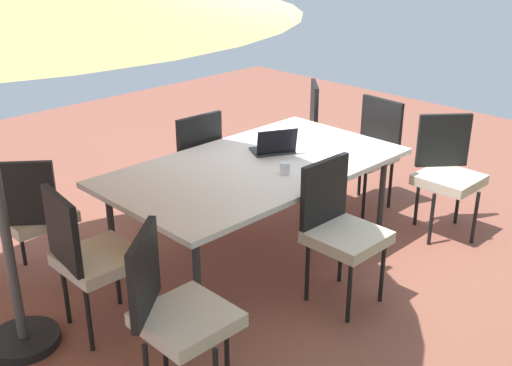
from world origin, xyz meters
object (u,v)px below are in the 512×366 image
Objects in this scene: chair_north at (340,226)px; chair_southwest at (299,126)px; chair_west at (369,148)px; chair_south at (190,160)px; dining_table at (256,170)px; laptop at (274,147)px; chair_east at (89,253)px; chair_northeast at (174,309)px; cup at (285,168)px; chair_northwest at (447,170)px; chair_southeast at (32,212)px.

chair_north is 1.00× the size of chair_southwest.
chair_west and chair_south have the same top height.
dining_table is 1.39m from chair_west.
chair_south reaches higher than laptop.
chair_south reaches higher than dining_table.
chair_south is 1.68m from chair_east.
chair_northeast is 2.47× the size of laptop.
cup is at bearing 86.30° from chair_north.
chair_northwest and chair_east have the same top height.
cup is (-1.40, 1.10, 0.25)m from chair_southeast.
chair_southeast is 2.47× the size of laptop.
chair_north reaches higher than laptop.
chair_southwest is at bearing -139.71° from chair_southeast.
chair_southeast reaches higher than dining_table.
chair_east is at bearing 32.30° from chair_south.
chair_southwest is (-0.04, -1.66, 0.00)m from chair_northwest.
cup is at bearing -94.68° from chair_east.
chair_east is at bearing 149.52° from chair_north.
chair_west is 1.61m from chair_south.
chair_south is at bearing 9.54° from chair_northeast.
chair_southeast is (2.79, -1.63, 0.00)m from chair_northwest.
chair_south and chair_northeast have the same top height.
dining_table is at bearing 42.25° from laptop.
dining_table is 2.31× the size of chair_south.
chair_east reaches higher than cup.
chair_south is 1.44m from chair_southeast.
chair_south is (1.36, -1.65, 0.00)m from chair_northwest.
cup is at bearing 92.15° from dining_table.
chair_east is at bearing -11.73° from cup.
chair_northeast is (0.02, 1.64, 0.00)m from chair_southeast.
chair_west is 1.00× the size of chair_east.
chair_northwest is at bearing 159.28° from cup.
chair_southeast is (1.44, 0.02, 0.00)m from chair_south.
chair_southwest is at bearing -179.13° from chair_west.
laptop is (-1.68, -0.90, 0.25)m from chair_northeast.
cup is at bearing -178.46° from chair_southeast.
chair_east is at bearing -156.18° from chair_northwest.
chair_north is at bearing 87.72° from dining_table.
chair_northeast and chair_southwest have the same top height.
dining_table is at bearing -169.88° from chair_northwest.
chair_northeast and chair_north have the same top height.
chair_west is 1.41m from cup.
chair_southeast is at bearing 2.74° from laptop.
laptop is (1.17, 0.77, 0.25)m from chair_southwest.
chair_southwest is (-1.40, -0.00, 0.00)m from chair_south.
chair_northwest and chair_northeast have the same top height.
dining_table is 1.43m from chair_east.
chair_east is at bearing -29.03° from chair_southwest.
chair_northeast reaches higher than cup.
chair_south and chair_east have the same top height.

